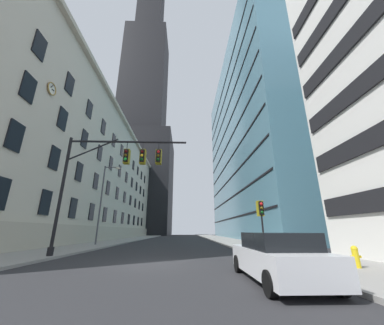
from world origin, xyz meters
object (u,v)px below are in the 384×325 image
Objects in this scene: fire_hydrant at (356,256)px; parked_car at (276,257)px; traffic_light_near_right at (261,211)px; street_lamppost at (103,197)px; traffic_signal_mast at (119,166)px.

parked_car reaches higher than fire_hydrant.
fire_hydrant is at bearing -71.92° from traffic_light_near_right.
street_lamppost reaches higher than parked_car.
parked_car is (-3.98, -1.68, 0.15)m from fire_hydrant.
traffic_light_near_right is at bearing 3.91° from traffic_signal_mast.
traffic_signal_mast is 12.08m from street_lamppost.
street_lamppost is 1.89× the size of parked_car.
traffic_light_near_right is (9.78, 0.67, -2.95)m from traffic_signal_mast.
traffic_signal_mast is 10.24m from traffic_light_near_right.
parked_car is at bearing -157.06° from fire_hydrant.
traffic_signal_mast reaches higher than fire_hydrant.
traffic_light_near_right is 6.27m from fire_hydrant.
traffic_light_near_right reaches higher than fire_hydrant.
traffic_light_near_right is at bearing -35.14° from street_lamppost.
fire_hydrant is (16.52, -15.91, -4.70)m from street_lamppost.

